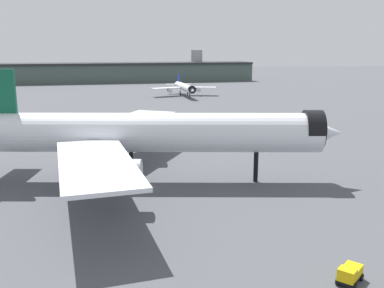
% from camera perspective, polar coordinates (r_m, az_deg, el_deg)
% --- Properties ---
extents(ground, '(900.00, 900.00, 0.00)m').
position_cam_1_polar(ground, '(72.75, -6.77, -5.78)').
color(ground, '#4C4F54').
extents(airliner_near_gate, '(67.83, 61.43, 19.30)m').
position_cam_1_polar(airliner_near_gate, '(74.31, -6.51, 1.40)').
color(airliner_near_gate, silver).
rests_on(airliner_near_gate, ground).
extents(airliner_far_taxiway, '(32.11, 35.41, 9.71)m').
position_cam_1_polar(airliner_far_taxiway, '(207.14, -0.99, 7.44)').
color(airliner_far_taxiway, silver).
rests_on(airliner_far_taxiway, ground).
extents(terminal_building, '(169.14, 41.77, 20.96)m').
position_cam_1_polar(terminal_building, '(297.39, -8.15, 9.32)').
color(terminal_building, '#475651').
rests_on(terminal_building, ground).
extents(baggage_tug_wing, '(3.40, 3.41, 1.85)m').
position_cam_1_polar(baggage_tug_wing, '(47.32, 19.99, -15.71)').
color(baggage_tug_wing, black).
rests_on(baggage_tug_wing, ground).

